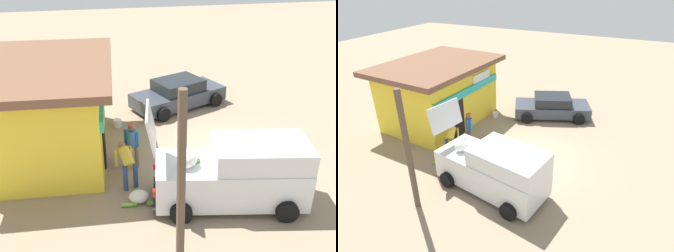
% 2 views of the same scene
% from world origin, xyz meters
% --- Properties ---
extents(ground_plane, '(60.00, 60.00, 0.00)m').
position_xyz_m(ground_plane, '(0.00, 0.00, 0.00)').
color(ground_plane, gray).
extents(storefront_bar, '(6.58, 5.00, 3.31)m').
position_xyz_m(storefront_bar, '(1.15, 5.76, 1.70)').
color(storefront_bar, yellow).
rests_on(storefront_bar, ground_plane).
extents(delivery_van, '(2.66, 4.72, 2.97)m').
position_xyz_m(delivery_van, '(-2.86, 0.32, 0.97)').
color(delivery_van, silver).
rests_on(delivery_van, ground_plane).
extents(parked_sedan, '(3.30, 4.53, 1.27)m').
position_xyz_m(parked_sedan, '(4.32, 0.39, 0.60)').
color(parked_sedan, '#383D47').
rests_on(parked_sedan, ground_plane).
extents(vendor_standing, '(0.47, 0.48, 1.59)m').
position_xyz_m(vendor_standing, '(-0.35, 3.01, 0.91)').
color(vendor_standing, '#726047').
rests_on(vendor_standing, ground_plane).
extents(customer_bending, '(0.81, 0.66, 1.35)m').
position_xyz_m(customer_bending, '(-1.43, 3.28, 0.85)').
color(customer_bending, navy).
rests_on(customer_bending, ground_plane).
extents(unloaded_banana_pile, '(0.54, 0.98, 0.38)m').
position_xyz_m(unloaded_banana_pile, '(-2.40, 3.07, 0.18)').
color(unloaded_banana_pile, silver).
rests_on(unloaded_banana_pile, ground_plane).
extents(paint_bucket, '(0.33, 0.33, 0.31)m').
position_xyz_m(paint_bucket, '(2.75, 3.26, 0.15)').
color(paint_bucket, silver).
rests_on(paint_bucket, ground_plane).
extents(utility_pole, '(0.20, 0.20, 4.45)m').
position_xyz_m(utility_pole, '(-4.85, 2.39, 2.22)').
color(utility_pole, brown).
rests_on(utility_pole, ground_plane).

